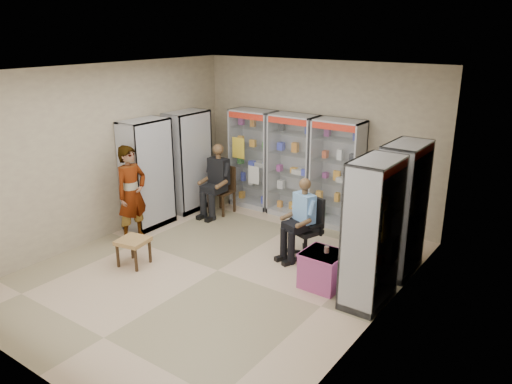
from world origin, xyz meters
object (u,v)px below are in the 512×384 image
Objects in this scene: seated_shopkeeper at (305,221)px; woven_stool_b at (134,252)px; office_chair at (306,227)px; cabinet_left_near at (147,174)px; standing_man at (132,194)px; wooden_chair at (221,190)px; pink_trunk at (323,270)px; cabinet_right_far at (402,209)px; cabinet_left_far at (188,162)px; woven_stool_a at (377,253)px; cabinet_back_right at (337,174)px; cabinet_right_near at (372,233)px; cabinet_back_mid at (293,166)px; cabinet_back_left at (253,159)px.

seated_shopkeeper is 2.87× the size of woven_stool_b.
seated_shopkeeper is at bearing 41.82° from woven_stool_b.
office_chair is at bearing 110.21° from seated_shopkeeper.
cabinet_left_near reaches higher than standing_man.
wooden_chair is 3.44m from pink_trunk.
cabinet_right_far is 1.60× the size of seated_shopkeeper.
woven_stool_a is (4.13, -0.18, -0.80)m from cabinet_left_far.
cabinet_right_far is 3.84m from wooden_chair.
woven_stool_b is at bearing -131.60° from standing_man.
cabinet_left_far reaches higher than office_chair.
seated_shopkeeper is 0.74× the size of standing_man.
woven_stool_b is at bearing -144.32° from woven_stool_a.
wooden_chair is at bearing -11.30° from standing_man.
woven_stool_a is 0.24× the size of standing_man.
cabinet_left_near reaches higher than woven_stool_b.
cabinet_right_far is at bearing 57.86° from pink_trunk.
standing_man is at bearing -101.75° from wooden_chair.
pink_trunk is (-0.69, -1.10, -0.74)m from cabinet_right_far.
cabinet_right_near is (1.63, -2.23, 0.00)m from cabinet_back_right.
cabinet_back_mid is at bearing 31.31° from wooden_chair.
cabinet_back_right and cabinet_left_near have the same top height.
wooden_chair is at bearing -161.25° from cabinet_back_right.
cabinet_back_left is 1.00× the size of cabinet_back_mid.
woven_stool_a is (-0.33, 0.02, -0.80)m from cabinet_right_far.
cabinet_back_mid is 2.82m from cabinet_right_far.
standing_man reaches higher than office_chair.
cabinet_back_left is 3.43m from woven_stool_b.
cabinet_left_near reaches higher than wooden_chair.
cabinet_back_left is 3.48m from woven_stool_a.
cabinet_back_right and cabinet_right_near have the same top height.
woven_stool_b is 1.19m from standing_man.
cabinet_back_right is 2.98m from cabinet_left_far.
seated_shopkeeper is at bearing 63.50° from cabinet_right_near.
cabinet_back_left is 1.00× the size of cabinet_right_near.
cabinet_right_far reaches higher than pink_trunk.
seated_shopkeeper is (1.17, -1.53, -0.38)m from cabinet_back_mid.
cabinet_left_far is at bearing -169.97° from office_chair.
cabinet_back_right is 1.00× the size of cabinet_right_far.
cabinet_back_mid is at bearing 147.69° from seated_shopkeeper.
cabinet_back_left reaches higher than woven_stool_a.
cabinet_back_right is at bearing 0.00° from cabinet_back_left.
cabinet_back_left is 1.00× the size of cabinet_back_right.
pink_trunk is 2.95m from woven_stool_b.
cabinet_right_near reaches higher than office_chair.
cabinet_back_left is 1.00× the size of cabinet_left_near.
office_chair is 2.75m from woven_stool_b.
pink_trunk is at bearing -25.89° from wooden_chair.
cabinet_right_far is (1.63, -1.13, 0.00)m from cabinet_back_right.
cabinet_back_right is at bearing 61.68° from woven_stool_b.
cabinet_right_near is (3.53, -2.23, 0.00)m from cabinet_back_left.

